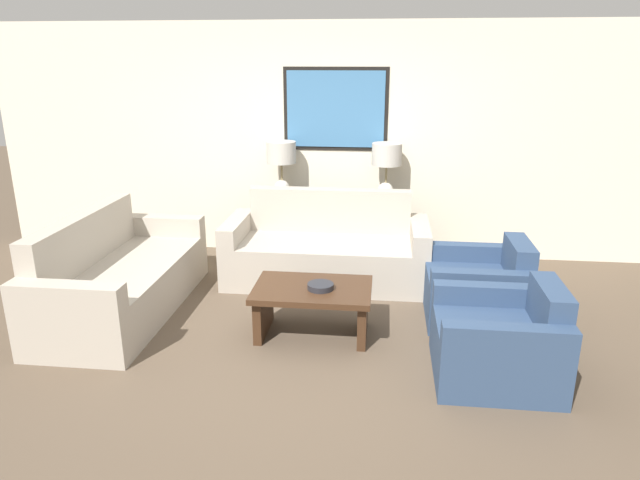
# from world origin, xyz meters

# --- Properties ---
(ground_plane) EXTENTS (20.00, 20.00, 0.00)m
(ground_plane) POSITION_xyz_m (0.00, 0.00, 0.00)
(ground_plane) COLOR brown
(back_wall) EXTENTS (8.13, 0.12, 2.65)m
(back_wall) POSITION_xyz_m (0.00, 2.42, 1.33)
(back_wall) COLOR beige
(back_wall) RESTS_ON ground_plane
(console_table) EXTENTS (1.62, 0.38, 0.72)m
(console_table) POSITION_xyz_m (0.00, 2.15, 0.36)
(console_table) COLOR black
(console_table) RESTS_ON ground_plane
(table_lamp_left) EXTENTS (0.33, 0.33, 0.63)m
(table_lamp_left) POSITION_xyz_m (-0.59, 2.15, 1.17)
(table_lamp_left) COLOR silver
(table_lamp_left) RESTS_ON console_table
(table_lamp_right) EXTENTS (0.33, 0.33, 0.63)m
(table_lamp_right) POSITION_xyz_m (0.59, 2.15, 1.17)
(table_lamp_right) COLOR silver
(table_lamp_right) RESTS_ON console_table
(couch_by_back_wall) EXTENTS (2.09, 0.90, 0.91)m
(couch_by_back_wall) POSITION_xyz_m (0.00, 1.46, 0.31)
(couch_by_back_wall) COLOR #ADA393
(couch_by_back_wall) RESTS_ON ground_plane
(couch_by_side) EXTENTS (0.90, 2.09, 0.91)m
(couch_by_side) POSITION_xyz_m (-1.82, 0.47, 0.31)
(couch_by_side) COLOR #ADA393
(couch_by_side) RESTS_ON ground_plane
(coffee_table) EXTENTS (0.98, 0.66, 0.43)m
(coffee_table) POSITION_xyz_m (0.01, 0.19, 0.31)
(coffee_table) COLOR #3D2616
(coffee_table) RESTS_ON ground_plane
(decorative_bowl) EXTENTS (0.22, 0.22, 0.05)m
(decorative_bowl) POSITION_xyz_m (0.08, 0.15, 0.46)
(decorative_bowl) COLOR #232328
(decorative_bowl) RESTS_ON coffee_table
(armchair_near_back_wall) EXTENTS (0.87, 0.86, 0.73)m
(armchair_near_back_wall) POSITION_xyz_m (1.45, 0.69, 0.27)
(armchair_near_back_wall) COLOR navy
(armchair_near_back_wall) RESTS_ON ground_plane
(armchair_near_camera) EXTENTS (0.87, 0.86, 0.73)m
(armchair_near_camera) POSITION_xyz_m (1.45, -0.32, 0.27)
(armchair_near_camera) COLOR navy
(armchair_near_camera) RESTS_ON ground_plane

